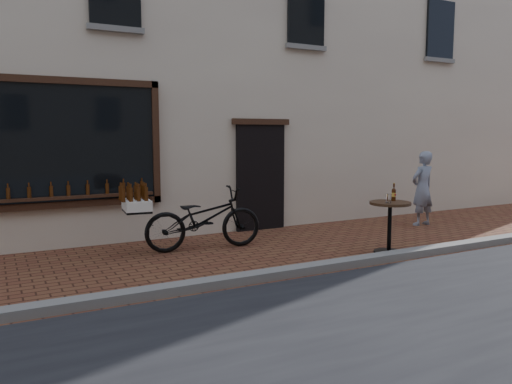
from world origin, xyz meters
name	(u,v)px	position (x,y,z in m)	size (l,w,h in m)	color
ground	(259,285)	(0.00, 0.00, 0.00)	(90.00, 90.00, 0.00)	#5A2D1D
kerb	(252,277)	(0.00, 0.20, 0.06)	(90.00, 0.25, 0.12)	slate
shop_building	(129,7)	(0.00, 6.50, 5.00)	(28.00, 6.20, 10.00)	beige
cargo_bicycle	(201,218)	(0.11, 2.32, 0.56)	(2.50, 0.91, 1.16)	black
bistro_table	(390,217)	(2.82, 0.57, 0.63)	(0.68, 0.68, 1.17)	black
pedestrian	(422,188)	(5.29, 2.22, 0.82)	(0.60, 0.39, 1.64)	gray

